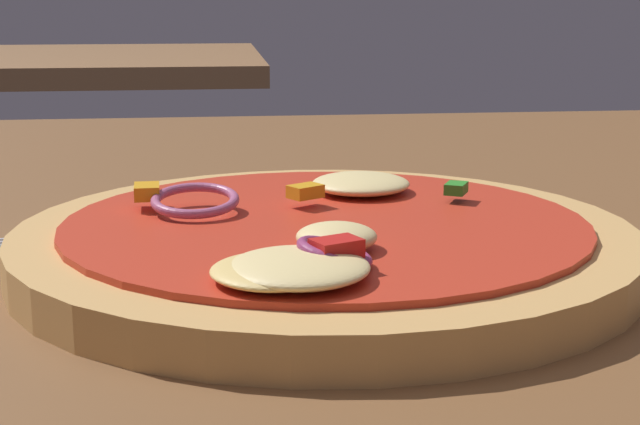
# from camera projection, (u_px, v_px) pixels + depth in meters

# --- Properties ---
(dining_table) EXTENTS (1.46, 1.03, 0.04)m
(dining_table) POSITION_uv_depth(u_px,v_px,m) (237.00, 302.00, 0.45)
(dining_table) COLOR brown
(dining_table) RESTS_ON ground
(pizza) EXTENTS (0.28, 0.28, 0.03)m
(pizza) POSITION_uv_depth(u_px,v_px,m) (324.00, 243.00, 0.44)
(pizza) COLOR tan
(pizza) RESTS_ON dining_table
(background_table) EXTENTS (0.67, 0.61, 0.04)m
(background_table) POSITION_uv_depth(u_px,v_px,m) (76.00, 64.00, 1.79)
(background_table) COLOR brown
(background_table) RESTS_ON ground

